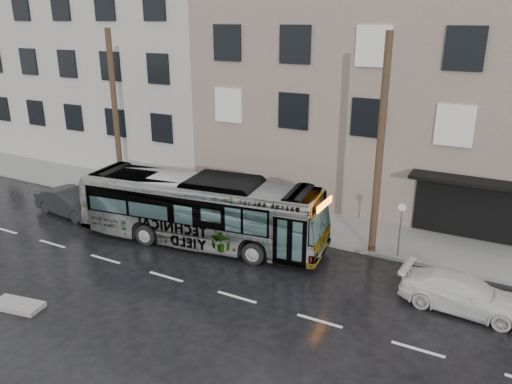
% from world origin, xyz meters
% --- Properties ---
extents(ground, '(120.00, 120.00, 0.00)m').
position_xyz_m(ground, '(0.00, 0.00, 0.00)').
color(ground, black).
rests_on(ground, ground).
extents(sidewalk, '(90.00, 3.60, 0.15)m').
position_xyz_m(sidewalk, '(0.00, 4.90, 0.07)').
color(sidewalk, gray).
rests_on(sidewalk, ground).
extents(building_taupe, '(20.00, 12.00, 11.00)m').
position_xyz_m(building_taupe, '(5.00, 12.70, 5.50)').
color(building_taupe, gray).
rests_on(building_taupe, ground).
extents(building_grey, '(26.00, 15.00, 16.00)m').
position_xyz_m(building_grey, '(-18.00, 14.20, 8.00)').
color(building_grey, '#A8A59F').
rests_on(building_grey, ground).
extents(utility_pole_front, '(0.30, 0.30, 9.00)m').
position_xyz_m(utility_pole_front, '(6.50, 3.30, 4.65)').
color(utility_pole_front, '#4A3725').
rests_on(utility_pole_front, sidewalk).
extents(utility_pole_rear, '(0.30, 0.30, 9.00)m').
position_xyz_m(utility_pole_rear, '(-7.50, 3.30, 4.65)').
color(utility_pole_rear, '#4A3725').
rests_on(utility_pole_rear, sidewalk).
extents(sign_post, '(0.06, 0.06, 2.40)m').
position_xyz_m(sign_post, '(7.60, 3.30, 1.35)').
color(sign_post, slate).
rests_on(sign_post, sidewalk).
extents(bus, '(11.46, 3.97, 3.13)m').
position_xyz_m(bus, '(-0.59, 0.84, 1.56)').
color(bus, '#B2B2B2').
rests_on(bus, ground).
extents(white_sedan, '(4.32, 1.96, 1.23)m').
position_xyz_m(white_sedan, '(10.46, 0.53, 0.61)').
color(white_sedan, silver).
rests_on(white_sedan, ground).
extents(dark_sedan, '(4.25, 1.84, 1.36)m').
position_xyz_m(dark_sedan, '(-8.38, 0.46, 0.68)').
color(dark_sedan, black).
rests_on(dark_sedan, ground).
extents(slush_pile, '(1.92, 1.11, 0.18)m').
position_xyz_m(slush_pile, '(-3.19, -6.71, 0.09)').
color(slush_pile, gray).
rests_on(slush_pile, ground).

